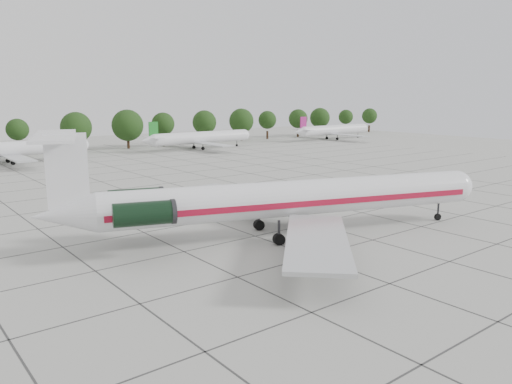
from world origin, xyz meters
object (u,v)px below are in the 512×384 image
main_airliner (275,199)px  bg_airliner_e (334,130)px  ground_crew (429,194)px  bg_airliner_d (201,138)px  bg_airliner_c (14,149)px

main_airliner → bg_airliner_e: 111.75m
ground_crew → bg_airliner_d: bearing=-108.7°
bg_airliner_c → main_airliner: bearing=-84.5°
main_airliner → bg_airliner_c: 73.53m
main_airliner → ground_crew: main_airliner is taller
bg_airliner_c → bg_airliner_d: size_ratio=1.00×
main_airliner → bg_airliner_d: 82.41m
ground_crew → bg_airliner_d: bg_airliner_d is taller
bg_airliner_d → bg_airliner_e: bearing=-1.7°
main_airliner → bg_airliner_c: bearing=114.3°
bg_airliner_e → ground_crew: bearing=-129.4°
bg_airliner_d → bg_airliner_e: (47.99, -1.40, 0.00)m
bg_airliner_d → bg_airliner_c: bearing=-179.7°
bg_airliner_d → bg_airliner_e: size_ratio=1.00×
main_airliner → ground_crew: 26.52m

